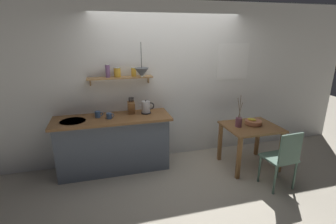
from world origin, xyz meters
TOP-DOWN VIEW (x-y plane):
  - ground_plane at (0.00, 0.00)m, footprint 14.00×14.00m
  - back_wall at (0.20, 0.65)m, footprint 6.80×0.11m
  - kitchen_counter at (-1.00, 0.32)m, footprint 1.83×0.63m
  - wall_shelf at (-0.80, 0.49)m, footprint 1.03×0.20m
  - dining_table at (1.21, -0.17)m, footprint 0.86×0.74m
  - dining_chair_near at (1.29, -0.88)m, footprint 0.44×0.42m
  - fruit_bowl at (1.27, -0.12)m, footprint 0.27×0.27m
  - twig_vase at (0.98, -0.14)m, footprint 0.10×0.10m
  - electric_kettle at (-0.44, 0.36)m, footprint 0.24×0.16m
  - knife_block at (-0.68, 0.41)m, footprint 0.11×0.16m
  - coffee_mug_by_sink at (-1.21, 0.35)m, footprint 0.13×0.08m
  - coffee_mug_spare at (-1.04, 0.25)m, footprint 0.12×0.08m
  - pendant_lamp at (-0.51, 0.28)m, footprint 0.22×0.22m

SIDE VIEW (x-z plane):
  - ground_plane at x=0.00m, z-range 0.00..0.00m
  - kitchen_counter at x=-1.00m, z-range 0.01..0.93m
  - dining_chair_near at x=1.29m, z-range 0.06..0.96m
  - dining_table at x=1.21m, z-range 0.24..0.97m
  - fruit_bowl at x=1.27m, z-range 0.72..0.83m
  - twig_vase at x=0.98m, z-range 0.55..1.08m
  - coffee_mug_spare at x=-1.04m, z-range 0.92..1.01m
  - coffee_mug_by_sink at x=-1.21m, z-range 0.92..1.02m
  - electric_kettle at x=-0.44m, z-range 0.91..1.14m
  - knife_block at x=-0.68m, z-range 0.89..1.17m
  - back_wall at x=0.20m, z-range 0.00..2.70m
  - wall_shelf at x=-0.80m, z-range 1.39..1.72m
  - pendant_lamp at x=-0.51m, z-range 1.35..1.87m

